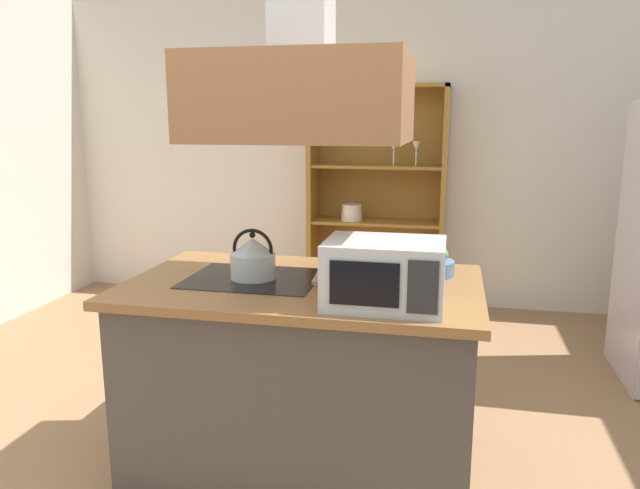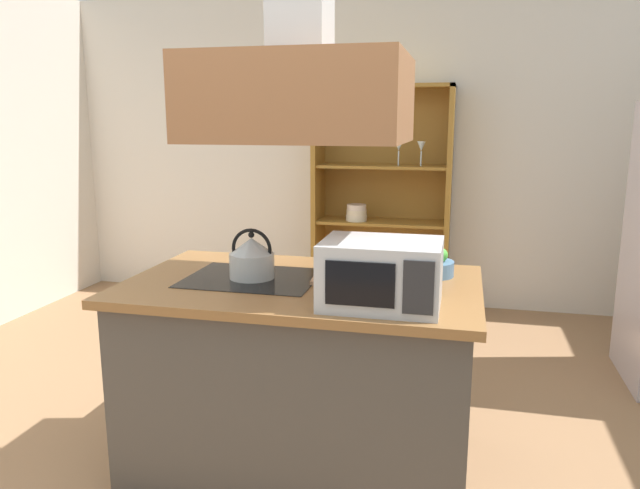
# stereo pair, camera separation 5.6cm
# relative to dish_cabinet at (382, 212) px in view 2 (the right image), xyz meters

# --- Properties ---
(wall_back) EXTENTS (6.00, 0.12, 2.70)m
(wall_back) POSITION_rel_dish_cabinet_xyz_m (0.06, 0.22, 0.51)
(wall_back) COLOR silver
(wall_back) RESTS_ON ground
(kitchen_island) EXTENTS (1.59, 0.98, 0.90)m
(kitchen_island) POSITION_rel_dish_cabinet_xyz_m (-0.02, -2.56, -0.38)
(kitchen_island) COLOR #453F39
(kitchen_island) RESTS_ON ground
(range_hood) EXTENTS (0.90, 0.70, 1.18)m
(range_hood) POSITION_rel_dish_cabinet_xyz_m (-0.02, -2.56, 0.97)
(range_hood) COLOR #945F3A
(dish_cabinet) EXTENTS (1.15, 0.40, 1.90)m
(dish_cabinet) POSITION_rel_dish_cabinet_xyz_m (0.00, 0.00, 0.00)
(dish_cabinet) COLOR olive
(dish_cabinet) RESTS_ON ground
(kettle) EXTENTS (0.21, 0.21, 0.23)m
(kettle) POSITION_rel_dish_cabinet_xyz_m (-0.25, -2.56, 0.16)
(kettle) COLOR #B5B9B8
(kettle) RESTS_ON kitchen_island
(cutting_board) EXTENTS (0.36, 0.27, 0.02)m
(cutting_board) POSITION_rel_dish_cabinet_xyz_m (0.20, -2.49, 0.07)
(cutting_board) COLOR tan
(cutting_board) RESTS_ON kitchen_island
(microwave) EXTENTS (0.46, 0.35, 0.26)m
(microwave) POSITION_rel_dish_cabinet_xyz_m (0.38, -2.83, 0.19)
(microwave) COLOR #B7BABF
(microwave) RESTS_ON kitchen_island
(fruit_bowl) EXTENTS (0.21, 0.21, 0.13)m
(fruit_bowl) POSITION_rel_dish_cabinet_xyz_m (0.55, -2.31, 0.11)
(fruit_bowl) COLOR #4C7299
(fruit_bowl) RESTS_ON kitchen_island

